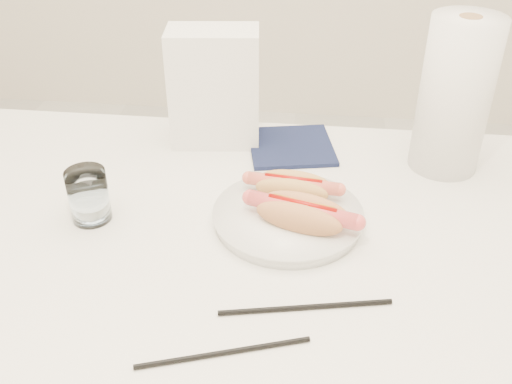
# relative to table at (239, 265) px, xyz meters

# --- Properties ---
(table) EXTENTS (1.20, 0.80, 0.75)m
(table) POSITION_rel_table_xyz_m (0.00, 0.00, 0.00)
(table) COLOR white
(table) RESTS_ON ground
(plate) EXTENTS (0.24, 0.24, 0.02)m
(plate) POSITION_rel_table_xyz_m (0.08, 0.04, 0.07)
(plate) COLOR white
(plate) RESTS_ON table
(hotdog_left) EXTENTS (0.15, 0.07, 0.04)m
(hotdog_left) POSITION_rel_table_xyz_m (0.08, 0.09, 0.10)
(hotdog_left) COLOR tan
(hotdog_left) RESTS_ON plate
(hotdog_right) EXTENTS (0.18, 0.10, 0.05)m
(hotdog_right) POSITION_rel_table_xyz_m (0.10, 0.02, 0.10)
(hotdog_right) COLOR #CD8550
(hotdog_right) RESTS_ON plate
(water_glass) EXTENTS (0.06, 0.06, 0.09)m
(water_glass) POSITION_rel_table_xyz_m (-0.25, 0.02, 0.10)
(water_glass) COLOR white
(water_glass) RESTS_ON table
(chopstick_near) EXTENTS (0.21, 0.08, 0.01)m
(chopstick_near) POSITION_rel_table_xyz_m (0.02, -0.24, 0.06)
(chopstick_near) COLOR black
(chopstick_near) RESTS_ON table
(chopstick_far) EXTENTS (0.23, 0.06, 0.01)m
(chopstick_far) POSITION_rel_table_xyz_m (0.11, -0.15, 0.06)
(chopstick_far) COLOR black
(chopstick_far) RESTS_ON table
(napkin_box) EXTENTS (0.18, 0.11, 0.23)m
(napkin_box) POSITION_rel_table_xyz_m (-0.09, 0.31, 0.17)
(napkin_box) COLOR white
(napkin_box) RESTS_ON table
(navy_napkin) EXTENTS (0.19, 0.19, 0.01)m
(navy_napkin) POSITION_rel_table_xyz_m (0.06, 0.29, 0.06)
(navy_napkin) COLOR #111837
(navy_napkin) RESTS_ON table
(paper_towel_roll) EXTENTS (0.15, 0.15, 0.28)m
(paper_towel_roll) POSITION_rel_table_xyz_m (0.35, 0.26, 0.20)
(paper_towel_roll) COLOR white
(paper_towel_roll) RESTS_ON table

